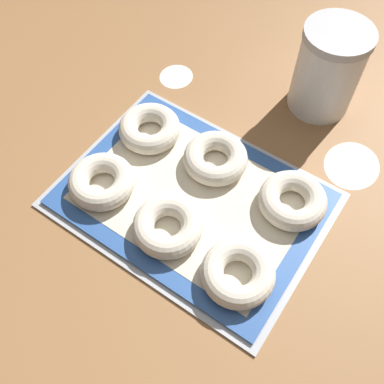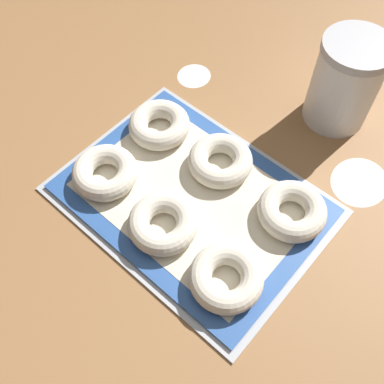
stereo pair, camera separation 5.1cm
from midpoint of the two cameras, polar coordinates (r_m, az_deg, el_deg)
name	(u,v)px [view 1 (the left image)]	position (r m, az deg, el deg)	size (l,w,h in m)	color
ground_plane	(190,190)	(0.82, -1.98, 0.20)	(2.80, 2.80, 0.00)	olive
baking_tray	(192,200)	(0.81, -1.81, -1.07)	(0.46, 0.34, 0.01)	#B2B5BA
baking_mat	(192,198)	(0.80, -1.82, -0.87)	(0.44, 0.32, 0.00)	#2D569E
bagel_front_left	(102,181)	(0.82, -13.14, 1.23)	(0.12, 0.12, 0.04)	silver
bagel_front_center	(168,226)	(0.75, -5.06, -4.45)	(0.12, 0.12, 0.04)	silver
bagel_front_right	(238,273)	(0.72, 3.80, -10.34)	(0.12, 0.12, 0.04)	silver
bagel_back_left	(150,128)	(0.88, -7.09, 7.95)	(0.12, 0.12, 0.04)	silver
bagel_back_center	(215,158)	(0.83, 1.23, 4.24)	(0.12, 0.12, 0.04)	silver
bagel_back_right	(292,200)	(0.79, 10.85, -1.13)	(0.12, 0.12, 0.04)	silver
flour_canister	(328,70)	(0.92, 15.32, 14.67)	(0.13, 0.13, 0.18)	white
flour_patch_near	(360,163)	(0.90, 19.07, 3.43)	(0.07, 0.08, 0.00)	white
flour_patch_far	(176,76)	(1.01, -3.53, 14.41)	(0.07, 0.08, 0.00)	white
flour_patch_side	(352,165)	(0.90, 18.13, 3.20)	(0.10, 0.12, 0.00)	white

